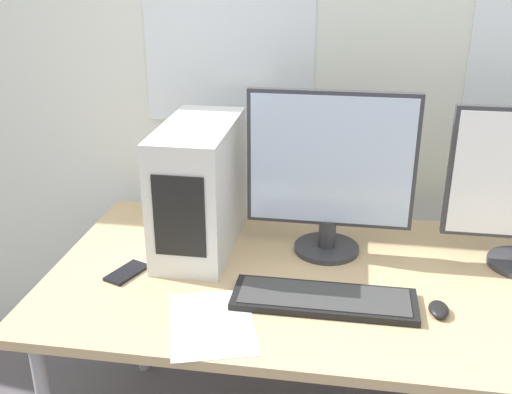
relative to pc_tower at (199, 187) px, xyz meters
name	(u,v)px	position (x,y,z in m)	size (l,w,h in m)	color
wall_back	(392,24)	(0.57, 0.43, 0.45)	(8.00, 0.07, 2.70)	silver
desk	(381,293)	(0.57, -0.14, -0.24)	(1.93, 0.88, 0.70)	tan
pc_tower	(199,187)	(0.00, 0.00, 0.00)	(0.21, 0.46, 0.40)	silver
monitor_main	(330,171)	(0.40, 0.02, 0.07)	(0.50, 0.20, 0.51)	#333338
keyboard	(324,299)	(0.41, -0.28, -0.19)	(0.49, 0.16, 0.02)	black
mouse	(439,309)	(0.70, -0.29, -0.19)	(0.05, 0.08, 0.02)	black
cell_phone	(127,273)	(-0.17, -0.22, -0.19)	(0.11, 0.15, 0.01)	black
paper_sheet_left	(212,323)	(0.13, -0.42, -0.20)	(0.29, 0.34, 0.00)	white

